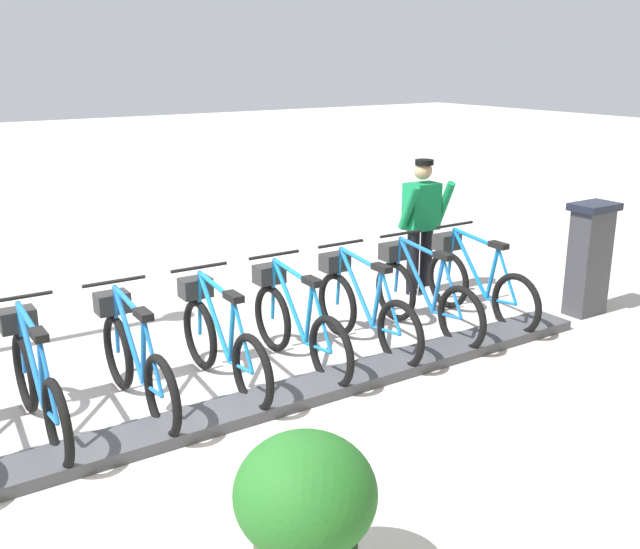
% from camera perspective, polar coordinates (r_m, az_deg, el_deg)
% --- Properties ---
extents(ground_plane, '(60.00, 60.00, 0.00)m').
position_cam_1_polar(ground_plane, '(6.06, -9.89, -11.68)').
color(ground_plane, beige).
extents(dock_rail_base, '(0.44, 8.64, 0.10)m').
position_cam_1_polar(dock_rail_base, '(6.04, -9.91, -11.26)').
color(dock_rail_base, '#47474C').
rests_on(dock_rail_base, ground).
extents(payment_kiosk, '(0.36, 0.52, 1.28)m').
position_cam_1_polar(payment_kiosk, '(8.84, 19.97, 1.27)').
color(payment_kiosk, '#38383D').
rests_on(payment_kiosk, ground).
extents(bike_docked_0, '(1.72, 0.54, 1.02)m').
position_cam_1_polar(bike_docked_0, '(8.38, 11.89, -0.55)').
color(bike_docked_0, black).
rests_on(bike_docked_0, ground).
extents(bike_docked_1, '(1.72, 0.54, 1.02)m').
position_cam_1_polar(bike_docked_1, '(7.86, 7.87, -1.49)').
color(bike_docked_1, black).
rests_on(bike_docked_1, ground).
extents(bike_docked_2, '(1.72, 0.54, 1.02)m').
position_cam_1_polar(bike_docked_2, '(7.39, 3.29, -2.55)').
color(bike_docked_2, black).
rests_on(bike_docked_2, ground).
extents(bike_docked_3, '(1.72, 0.54, 1.02)m').
position_cam_1_polar(bike_docked_3, '(6.97, -1.88, -3.72)').
color(bike_docked_3, black).
rests_on(bike_docked_3, ground).
extents(bike_docked_4, '(1.72, 0.54, 1.02)m').
position_cam_1_polar(bike_docked_4, '(6.62, -7.67, -4.99)').
color(bike_docked_4, black).
rests_on(bike_docked_4, ground).
extents(bike_docked_5, '(1.72, 0.54, 1.02)m').
position_cam_1_polar(bike_docked_5, '(6.35, -14.05, -6.33)').
color(bike_docked_5, black).
rests_on(bike_docked_5, ground).
extents(bike_docked_6, '(1.72, 0.54, 1.02)m').
position_cam_1_polar(bike_docked_6, '(6.16, -20.95, -7.69)').
color(bike_docked_6, black).
rests_on(bike_docked_6, ground).
extents(worker_near_rack, '(0.49, 0.64, 1.66)m').
position_cam_1_polar(worker_near_rack, '(9.02, 7.80, 4.01)').
color(worker_near_rack, white).
rests_on(worker_near_rack, ground).
extents(planter_bush, '(0.76, 0.76, 0.97)m').
position_cam_1_polar(planter_bush, '(4.08, -1.13, -17.77)').
color(planter_bush, '#59544C').
rests_on(planter_bush, ground).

